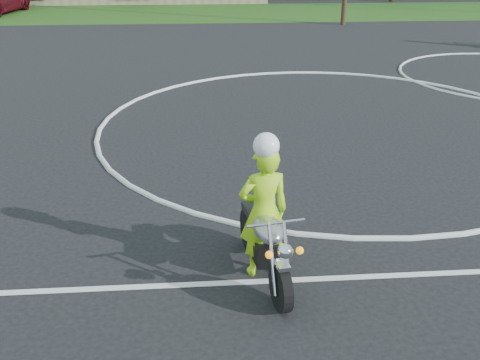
{
  "coord_description": "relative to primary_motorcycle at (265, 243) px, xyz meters",
  "views": [
    {
      "loc": [
        -3.37,
        -10.38,
        4.51
      ],
      "look_at": [
        -2.8,
        -2.84,
        1.1
      ],
      "focal_mm": 40.0,
      "sensor_mm": 36.0,
      "label": 1
    }
  ],
  "objects": [
    {
      "name": "ground",
      "position": [
        2.52,
        3.88,
        -0.57
      ],
      "size": [
        120.0,
        120.0,
        0.0
      ],
      "primitive_type": "plane",
      "color": "black",
      "rests_on": "ground"
    },
    {
      "name": "course_markings",
      "position": [
        4.69,
        8.23,
        -0.57
      ],
      "size": [
        19.05,
        19.05,
        0.12
      ],
      "color": "silver",
      "rests_on": "ground"
    },
    {
      "name": "primary_motorcycle",
      "position": [
        0.0,
        0.0,
        0.0
      ],
      "size": [
        0.78,
        2.24,
        1.18
      ],
      "rotation": [
        0.0,
        0.0,
        0.17
      ],
      "color": "black",
      "rests_on": "ground"
    },
    {
      "name": "rider_primary_grp",
      "position": [
        -0.01,
        0.14,
        0.48
      ],
      "size": [
        0.8,
        0.6,
        2.2
      ],
      "rotation": [
        0.0,
        0.0,
        0.17
      ],
      "color": "#A8EA18",
      "rests_on": "ground"
    },
    {
      "name": "grass_strip",
      "position": [
        2.52,
        30.88,
        -0.56
      ],
      "size": [
        120.0,
        10.0,
        0.02
      ],
      "primitive_type": "cube",
      "color": "#1E4714",
      "rests_on": "ground"
    }
  ]
}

